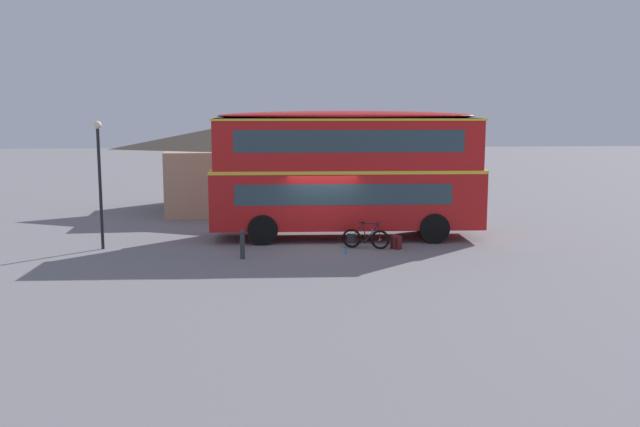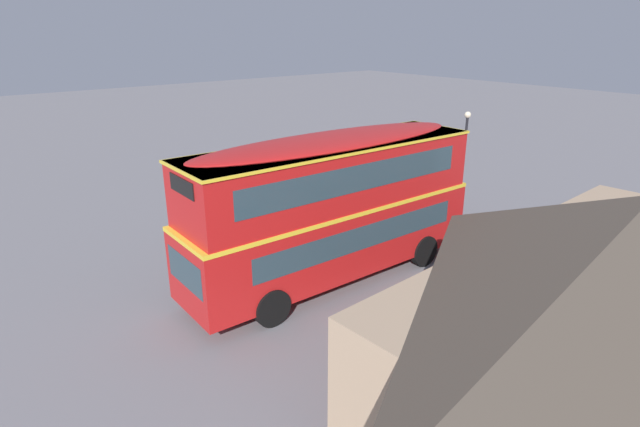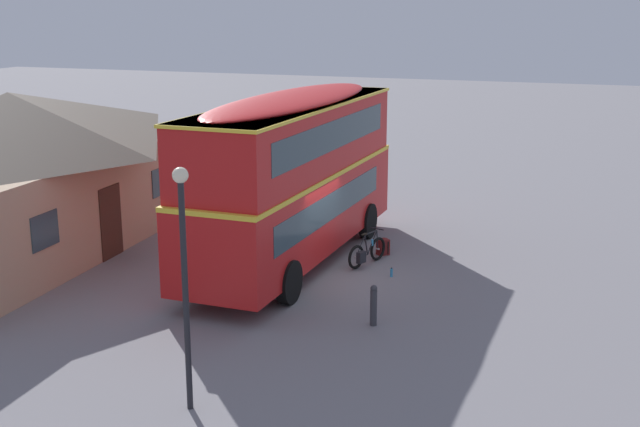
{
  "view_description": "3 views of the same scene",
  "coord_description": "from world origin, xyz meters",
  "px_view_note": "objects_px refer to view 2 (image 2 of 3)",
  "views": [
    {
      "loc": [
        -1.9,
        -25.45,
        5.0
      ],
      "look_at": [
        -0.15,
        -0.99,
        1.28
      ],
      "focal_mm": 40.18,
      "sensor_mm": 36.0,
      "label": 1
    },
    {
      "loc": [
        10.94,
        12.76,
        7.86
      ],
      "look_at": [
        0.99,
        0.48,
        2.09
      ],
      "focal_mm": 28.85,
      "sensor_mm": 36.0,
      "label": 2
    },
    {
      "loc": [
        -19.61,
        -7.16,
        7.12
      ],
      "look_at": [
        1.91,
        0.68,
        1.24
      ],
      "focal_mm": 45.78,
      "sensor_mm": 36.0,
      "label": 3
    }
  ],
  "objects_px": {
    "double_decker_bus": "(333,203)",
    "kerb_bollard": "(348,212)",
    "backpack_on_ground": "(257,261)",
    "water_bottle_blue_sports": "(288,244)",
    "touring_bicycle": "(286,251)",
    "street_lamp": "(464,151)"
  },
  "relations": [
    {
      "from": "touring_bicycle",
      "to": "water_bottle_blue_sports",
      "type": "height_order",
      "value": "touring_bicycle"
    },
    {
      "from": "touring_bicycle",
      "to": "backpack_on_ground",
      "type": "distance_m",
      "value": 1.13
    },
    {
      "from": "double_decker_bus",
      "to": "water_bottle_blue_sports",
      "type": "xyz_separation_m",
      "value": [
        -0.34,
        -2.96,
        -2.52
      ]
    },
    {
      "from": "double_decker_bus",
      "to": "touring_bicycle",
      "type": "relative_size",
      "value": 6.24
    },
    {
      "from": "backpack_on_ground",
      "to": "water_bottle_blue_sports",
      "type": "bearing_deg",
      "value": -157.71
    },
    {
      "from": "double_decker_bus",
      "to": "kerb_bollard",
      "type": "distance_m",
      "value": 5.57
    },
    {
      "from": "backpack_on_ground",
      "to": "kerb_bollard",
      "type": "relative_size",
      "value": 0.53
    },
    {
      "from": "touring_bicycle",
      "to": "backpack_on_ground",
      "type": "bearing_deg",
      "value": -8.63
    },
    {
      "from": "backpack_on_ground",
      "to": "street_lamp",
      "type": "relative_size",
      "value": 0.11
    },
    {
      "from": "double_decker_bus",
      "to": "kerb_bollard",
      "type": "relative_size",
      "value": 10.46
    },
    {
      "from": "double_decker_bus",
      "to": "street_lamp",
      "type": "relative_size",
      "value": 2.27
    },
    {
      "from": "backpack_on_ground",
      "to": "street_lamp",
      "type": "height_order",
      "value": "street_lamp"
    },
    {
      "from": "touring_bicycle",
      "to": "water_bottle_blue_sports",
      "type": "bearing_deg",
      "value": -128.73
    },
    {
      "from": "kerb_bollard",
      "to": "water_bottle_blue_sports",
      "type": "bearing_deg",
      "value": 8.34
    },
    {
      "from": "water_bottle_blue_sports",
      "to": "street_lamp",
      "type": "bearing_deg",
      "value": 169.88
    },
    {
      "from": "kerb_bollard",
      "to": "touring_bicycle",
      "type": "bearing_deg",
      "value": 18.89
    },
    {
      "from": "double_decker_bus",
      "to": "kerb_bollard",
      "type": "xyz_separation_m",
      "value": [
        -3.8,
        -3.47,
        -2.14
      ]
    },
    {
      "from": "backpack_on_ground",
      "to": "water_bottle_blue_sports",
      "type": "relative_size",
      "value": 1.98
    },
    {
      "from": "backpack_on_ground",
      "to": "kerb_bollard",
      "type": "distance_m",
      "value": 5.47
    },
    {
      "from": "touring_bicycle",
      "to": "kerb_bollard",
      "type": "bearing_deg",
      "value": -161.11
    },
    {
      "from": "backpack_on_ground",
      "to": "kerb_bollard",
      "type": "height_order",
      "value": "kerb_bollard"
    },
    {
      "from": "kerb_bollard",
      "to": "street_lamp",
      "type": "bearing_deg",
      "value": 157.93
    }
  ]
}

